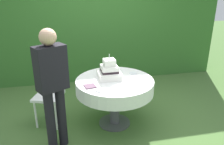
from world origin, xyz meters
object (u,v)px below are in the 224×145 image
cake_table (115,87)px  napkin_stack (90,86)px  standing_person (52,83)px  wedding_cake (109,71)px  garden_chair (50,90)px  serving_plate_left (135,87)px  serving_plate_near (100,90)px  serving_plate_far (133,73)px

cake_table → napkin_stack: napkin_stack is taller
napkin_stack → standing_person: bearing=-156.1°
wedding_cake → garden_chair: (-0.90, 0.20, -0.31)m
serving_plate_left → garden_chair: size_ratio=0.14×
wedding_cake → serving_plate_near: 0.48m
cake_table → standing_person: (-0.86, -0.38, 0.30)m
cake_table → garden_chair: 1.01m
serving_plate_near → napkin_stack: (-0.11, 0.15, 0.00)m
cake_table → standing_person: standing_person is taller
cake_table → serving_plate_left: bearing=-57.8°
wedding_cake → serving_plate_near: bearing=-117.0°
serving_plate_near → serving_plate_far: 0.80m
cake_table → napkin_stack: (-0.39, -0.17, 0.12)m
standing_person → napkin_stack: bearing=23.9°
napkin_stack → serving_plate_near: bearing=-53.5°
serving_plate_left → cake_table: bearing=122.2°
napkin_stack → serving_plate_left: bearing=-14.7°
serving_plate_near → serving_plate_far: size_ratio=0.98×
cake_table → standing_person: size_ratio=0.72×
serving_plate_far → serving_plate_left: same height
serving_plate_left → garden_chair: bearing=152.0°
serving_plate_far → garden_chair: (-1.30, 0.11, -0.21)m
serving_plate_near → serving_plate_far: same height
cake_table → garden_chair: (-0.96, 0.29, -0.09)m
napkin_stack → garden_chair: garden_chair is taller
serving_plate_near → garden_chair: size_ratio=0.14×
wedding_cake → serving_plate_far: size_ratio=2.93×
serving_plate_near → standing_person: bearing=-174.4°
serving_plate_near → garden_chair: (-0.69, 0.62, -0.21)m
serving_plate_near → cake_table: bearing=49.8°
standing_person → cake_table: bearing=23.8°
serving_plate_far → napkin_stack: (-0.73, -0.36, 0.00)m
serving_plate_left → standing_person: 1.08m
wedding_cake → garden_chair: bearing=167.4°
serving_plate_left → serving_plate_far: bearing=74.9°
wedding_cake → serving_plate_far: (0.40, 0.09, -0.10)m
cake_table → wedding_cake: size_ratio=3.15×
serving_plate_far → serving_plate_left: size_ratio=1.03×
serving_plate_near → serving_plate_left: (0.48, -0.00, 0.00)m
serving_plate_near → standing_person: standing_person is taller
serving_plate_left → garden_chair: garden_chair is taller
wedding_cake → napkin_stack: wedding_cake is taller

